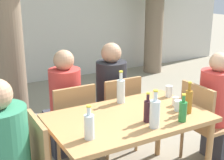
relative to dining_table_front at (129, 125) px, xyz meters
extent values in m
cube|color=beige|center=(0.00, 3.83, 0.73)|extent=(10.00, 0.08, 2.80)
cylinder|color=#7A6651|center=(-0.66, 1.57, 0.49)|extent=(0.33, 0.33, 2.31)
cylinder|color=#7A6651|center=(2.72, 3.29, 0.25)|extent=(0.40, 0.40, 1.84)
cube|color=#B27F4C|center=(0.00, 0.00, 0.07)|extent=(1.39, 0.86, 0.04)
cylinder|color=#B27F4C|center=(0.64, -0.37, -0.31)|extent=(0.06, 0.06, 0.72)
cylinder|color=#B27F4C|center=(-0.64, 0.37, -0.31)|extent=(0.06, 0.06, 0.72)
cylinder|color=#B27F4C|center=(0.64, 0.37, -0.31)|extent=(0.06, 0.06, 0.72)
cube|color=#A87A4C|center=(-0.82, 0.00, 0.01)|extent=(0.04, 0.44, 0.45)
cube|color=#A87A4C|center=(1.02, 0.00, -0.23)|extent=(0.44, 0.44, 0.04)
cube|color=#A87A4C|center=(0.82, 0.00, 0.01)|extent=(0.04, 0.44, 0.45)
cylinder|color=#A87A4C|center=(1.21, 0.19, -0.46)|extent=(0.04, 0.04, 0.42)
cylinder|color=#A87A4C|center=(0.83, -0.19, -0.46)|extent=(0.04, 0.04, 0.42)
cylinder|color=#A87A4C|center=(0.83, 0.19, -0.46)|extent=(0.04, 0.04, 0.42)
cube|color=#A87A4C|center=(-0.28, 0.75, -0.23)|extent=(0.44, 0.44, 0.04)
cube|color=#A87A4C|center=(-0.28, 0.55, 0.01)|extent=(0.44, 0.04, 0.45)
cylinder|color=#A87A4C|center=(-0.09, 0.94, -0.46)|extent=(0.04, 0.04, 0.42)
cylinder|color=#A87A4C|center=(-0.47, 0.94, -0.46)|extent=(0.04, 0.04, 0.42)
cylinder|color=#A87A4C|center=(-0.09, 0.56, -0.46)|extent=(0.04, 0.04, 0.42)
cylinder|color=#A87A4C|center=(-0.47, 0.56, -0.46)|extent=(0.04, 0.04, 0.42)
cube|color=#A87A4C|center=(0.28, 0.75, -0.23)|extent=(0.44, 0.44, 0.04)
cube|color=#A87A4C|center=(0.28, 0.55, 0.01)|extent=(0.44, 0.04, 0.45)
cylinder|color=#A87A4C|center=(0.47, 0.94, -0.46)|extent=(0.04, 0.04, 0.42)
cylinder|color=#A87A4C|center=(0.09, 0.94, -0.46)|extent=(0.04, 0.04, 0.42)
cylinder|color=#A87A4C|center=(0.47, 0.56, -0.46)|extent=(0.04, 0.04, 0.42)
cylinder|color=#A87A4C|center=(0.09, 0.56, -0.46)|extent=(0.04, 0.04, 0.42)
cylinder|color=#337F5B|center=(-1.08, 0.00, 0.08)|extent=(0.39, 0.39, 0.59)
cube|color=#383842|center=(1.28, 0.00, -0.44)|extent=(0.40, 0.31, 0.46)
cylinder|color=#C63833|center=(1.08, 0.00, 0.07)|extent=(0.35, 0.35, 0.57)
sphere|color=tan|center=(1.08, 0.00, 0.44)|extent=(0.20, 0.20, 0.20)
cube|color=#383842|center=(-0.28, 1.01, -0.44)|extent=(0.30, 0.40, 0.46)
cylinder|color=#C63833|center=(-0.28, 0.81, 0.07)|extent=(0.34, 0.34, 0.57)
sphere|color=tan|center=(-0.28, 0.81, 0.45)|extent=(0.21, 0.21, 0.21)
cube|color=#383842|center=(0.28, 1.01, -0.44)|extent=(0.31, 0.40, 0.46)
cylinder|color=#232328|center=(0.28, 0.81, 0.08)|extent=(0.35, 0.35, 0.58)
sphere|color=tan|center=(0.28, 0.81, 0.47)|extent=(0.23, 0.23, 0.23)
cylinder|color=#9E661E|center=(0.50, -0.20, 0.19)|extent=(0.07, 0.07, 0.21)
cylinder|color=#9E661E|center=(0.50, -0.20, 0.33)|extent=(0.03, 0.03, 0.07)
cylinder|color=gold|center=(0.50, -0.20, 0.37)|extent=(0.03, 0.03, 0.01)
cylinder|color=#331923|center=(0.07, -0.18, 0.18)|extent=(0.06, 0.06, 0.18)
cylinder|color=#331923|center=(0.07, -0.18, 0.30)|extent=(0.03, 0.03, 0.06)
cylinder|color=gold|center=(0.07, -0.18, 0.34)|extent=(0.03, 0.03, 0.01)
cylinder|color=silver|center=(0.06, -0.30, 0.20)|extent=(0.08, 0.08, 0.23)
cylinder|color=silver|center=(0.06, -0.30, 0.35)|extent=(0.03, 0.03, 0.08)
cylinder|color=gold|center=(0.06, -0.30, 0.40)|extent=(0.04, 0.04, 0.01)
cylinder|color=#287A38|center=(0.33, -0.32, 0.17)|extent=(0.07, 0.07, 0.17)
cylinder|color=#287A38|center=(0.33, -0.32, 0.29)|extent=(0.03, 0.03, 0.06)
cylinder|color=gold|center=(0.33, -0.32, 0.33)|extent=(0.03, 0.03, 0.01)
cylinder|color=silver|center=(0.11, 0.32, 0.20)|extent=(0.08, 0.08, 0.23)
cylinder|color=silver|center=(0.11, 0.32, 0.35)|extent=(0.03, 0.03, 0.08)
cylinder|color=gold|center=(0.11, 0.32, 0.40)|extent=(0.04, 0.04, 0.01)
cylinder|color=silver|center=(-0.48, -0.21, 0.18)|extent=(0.08, 0.08, 0.19)
cylinder|color=silver|center=(-0.48, -0.21, 0.31)|extent=(0.03, 0.03, 0.07)
cylinder|color=gold|center=(-0.48, -0.21, 0.35)|extent=(0.04, 0.04, 0.01)
cylinder|color=silver|center=(0.46, -0.12, 0.14)|extent=(0.08, 0.08, 0.10)
cylinder|color=silver|center=(0.52, -0.01, 0.13)|extent=(0.06, 0.06, 0.09)
cylinder|color=white|center=(0.62, 0.21, 0.15)|extent=(0.07, 0.07, 0.12)
camera|label=1|loc=(-1.37, -2.13, 1.19)|focal=50.00mm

